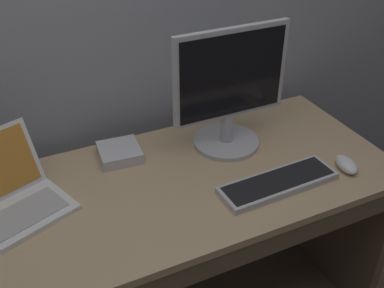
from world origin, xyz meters
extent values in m
cube|color=tan|center=(0.00, 0.00, 0.77)|extent=(1.76, 0.70, 0.03)
cube|color=brown|center=(0.86, 0.00, 0.38)|extent=(0.05, 0.64, 0.75)
cube|color=brown|center=(0.00, -0.34, 0.71)|extent=(1.69, 0.02, 0.08)
cube|color=white|center=(-0.44, 0.04, 0.79)|extent=(0.37, 0.30, 0.02)
cube|color=#ACACAC|center=(-0.44, 0.03, 0.80)|extent=(0.30, 0.22, 0.00)
cylinder|color=#B7B7BC|center=(0.36, 0.14, 0.79)|extent=(0.26, 0.26, 0.02)
cylinder|color=#B7B7BC|center=(0.36, 0.14, 0.86)|extent=(0.05, 0.05, 0.11)
cube|color=#B7B7BC|center=(0.36, 0.13, 1.08)|extent=(0.45, 0.02, 0.34)
cube|color=black|center=(0.36, 0.11, 1.08)|extent=(0.41, 0.00, 0.31)
cube|color=#BCBCC1|center=(0.39, -0.17, 0.79)|extent=(0.43, 0.15, 0.02)
cube|color=black|center=(0.39, -0.17, 0.81)|extent=(0.40, 0.12, 0.00)
ellipsoid|color=white|center=(0.67, -0.20, 0.80)|extent=(0.09, 0.12, 0.04)
cube|color=silver|center=(-0.05, 0.23, 0.80)|extent=(0.16, 0.17, 0.04)
camera|label=1|loc=(-0.42, -1.18, 1.78)|focal=43.12mm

